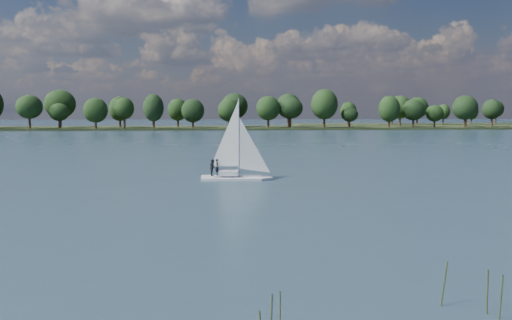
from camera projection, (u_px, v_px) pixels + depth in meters
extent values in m
plane|color=#233342|center=(182.00, 145.00, 125.73)|extent=(700.00, 700.00, 0.00)
cube|color=black|center=(194.00, 129.00, 236.89)|extent=(660.00, 40.00, 1.50)
cube|color=black|center=(503.00, 125.00, 298.07)|extent=(220.00, 30.00, 1.40)
cube|color=silver|center=(233.00, 180.00, 63.01)|extent=(7.24, 2.33, 0.84)
cube|color=silver|center=(233.00, 173.00, 62.94)|extent=(2.16, 1.36, 0.53)
cylinder|color=silver|center=(233.00, 137.00, 62.59)|extent=(0.13, 0.13, 8.41)
imported|color=black|center=(217.00, 167.00, 63.17)|extent=(0.46, 0.68, 1.81)
imported|color=black|center=(213.00, 168.00, 62.47)|extent=(0.69, 0.89, 1.81)
cylinder|color=#283316|center=(474.00, 290.00, 21.89)|extent=(3.20, 3.20, 1.80)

